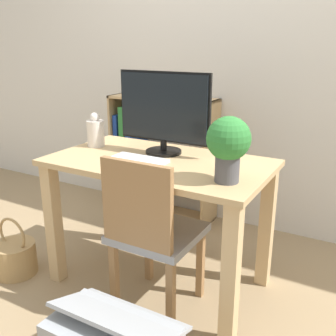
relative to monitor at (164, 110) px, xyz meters
The scene contains 10 objects.
ground_plane 0.98m from the monitor, 71.32° to the right, with size 10.00×10.00×0.00m, color #997F5B.
wall_back 0.92m from the monitor, 87.04° to the left, with size 8.00×0.05×2.60m.
desk 0.41m from the monitor, 71.32° to the right, with size 1.15×0.66×0.73m.
monitor is the anchor object (origin of this frame).
keyboard 0.30m from the monitor, 99.41° to the right, with size 0.30×0.12×0.02m.
vase 0.45m from the monitor, behind, with size 0.10×0.10×0.20m.
potted_plant 0.55m from the monitor, 29.57° to the right, with size 0.19×0.19×0.29m.
chair 0.65m from the monitor, 68.63° to the right, with size 0.40×0.40×0.83m.
bookshelf 1.04m from the monitor, 128.75° to the left, with size 0.81×0.28×0.93m.
basket 1.23m from the monitor, 146.80° to the right, with size 0.24×0.24×0.36m.
Camera 1 is at (1.01, -1.69, 1.32)m, focal length 42.00 mm.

